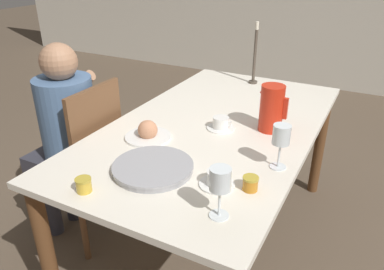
{
  "coord_description": "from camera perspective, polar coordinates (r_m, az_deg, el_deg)",
  "views": [
    {
      "loc": [
        0.72,
        -1.63,
        1.59
      ],
      "look_at": [
        0.0,
        -0.27,
        0.83
      ],
      "focal_mm": 35.0,
      "sensor_mm": 36.0,
      "label": 1
    }
  ],
  "objects": [
    {
      "name": "chair_person_side",
      "position": [
        2.22,
        -15.94,
        -4.02
      ],
      "size": [
        0.42,
        0.42,
        0.98
      ],
      "rotation": [
        0.0,
        0.0,
        1.57
      ],
      "color": "brown",
      "rests_on": "ground_plane"
    },
    {
      "name": "wine_glass_juice",
      "position": [
        1.23,
        4.32,
        -7.16
      ],
      "size": [
        0.07,
        0.07,
        0.19
      ],
      "color": "white",
      "rests_on": "dining_table"
    },
    {
      "name": "person_seated",
      "position": [
        2.18,
        -18.73,
        0.78
      ],
      "size": [
        0.39,
        0.41,
        1.19
      ],
      "rotation": [
        0.0,
        0.0,
        1.57
      ],
      "color": "#33333D",
      "rests_on": "ground_plane"
    },
    {
      "name": "serving_tray",
      "position": [
        1.54,
        -5.96,
        -4.99
      ],
      "size": [
        0.33,
        0.33,
        0.03
      ],
      "color": "#9E9EA3",
      "rests_on": "dining_table"
    },
    {
      "name": "bread_plate",
      "position": [
        1.81,
        -6.74,
        0.35
      ],
      "size": [
        0.22,
        0.22,
        0.1
      ],
      "color": "white",
      "rests_on": "dining_table"
    },
    {
      "name": "wine_glass_water",
      "position": [
        1.54,
        13.45,
        -0.25
      ],
      "size": [
        0.07,
        0.07,
        0.19
      ],
      "color": "white",
      "rests_on": "dining_table"
    },
    {
      "name": "teacup_near_person",
      "position": [
        1.45,
        3.88,
        -6.73
      ],
      "size": [
        0.14,
        0.14,
        0.06
      ],
      "color": "white",
      "rests_on": "dining_table"
    },
    {
      "name": "ground_plane",
      "position": [
        2.39,
        3.07,
        -15.53
      ],
      "size": [
        20.0,
        20.0,
        0.0
      ],
      "primitive_type": "plane",
      "color": "brown"
    },
    {
      "name": "dining_table",
      "position": [
        2.0,
        3.53,
        -0.89
      ],
      "size": [
        0.99,
        1.77,
        0.78
      ],
      "color": "silver",
      "rests_on": "ground_plane"
    },
    {
      "name": "teacup_across",
      "position": [
        1.9,
        4.43,
        1.71
      ],
      "size": [
        0.14,
        0.14,
        0.06
      ],
      "color": "white",
      "rests_on": "dining_table"
    },
    {
      "name": "red_pitcher",
      "position": [
        1.88,
        12.03,
        4.04
      ],
      "size": [
        0.14,
        0.12,
        0.23
      ],
      "color": "red",
      "rests_on": "dining_table"
    },
    {
      "name": "candlestick_tall",
      "position": [
        2.57,
        9.52,
        11.34
      ],
      "size": [
        0.06,
        0.06,
        0.41
      ],
      "color": "#4C4238",
      "rests_on": "dining_table"
    },
    {
      "name": "jam_jar_red",
      "position": [
        1.43,
        8.89,
        -7.2
      ],
      "size": [
        0.06,
        0.06,
        0.06
      ],
      "color": "#C67A1E",
      "rests_on": "dining_table"
    },
    {
      "name": "jam_jar_amber",
      "position": [
        1.46,
        -16.2,
        -7.22
      ],
      "size": [
        0.06,
        0.06,
        0.06
      ],
      "color": "gold",
      "rests_on": "dining_table"
    }
  ]
}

